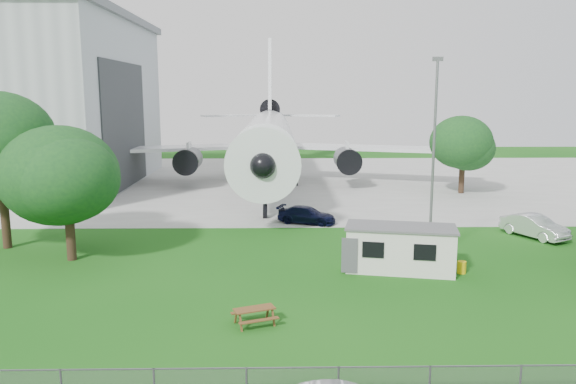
{
  "coord_description": "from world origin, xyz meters",
  "views": [
    {
      "loc": [
        -0.96,
        -26.44,
        10.06
      ],
      "look_at": [
        -0.32,
        8.0,
        4.0
      ],
      "focal_mm": 35.0,
      "sensor_mm": 36.0,
      "label": 1
    }
  ],
  "objects": [
    {
      "name": "ground",
      "position": [
        0.0,
        0.0,
        0.0
      ],
      "size": [
        160.0,
        160.0,
        0.0
      ],
      "primitive_type": "plane",
      "color": "#236619"
    },
    {
      "name": "concrete_apron",
      "position": [
        0.0,
        38.0,
        0.01
      ],
      "size": [
        120.0,
        46.0,
        0.03
      ],
      "primitive_type": "cube",
      "color": "#B7B7B2",
      "rests_on": "ground"
    },
    {
      "name": "airliner",
      "position": [
        -2.0,
        35.86,
        5.27
      ],
      "size": [
        46.36,
        47.73,
        17.69
      ],
      "color": "white",
      "rests_on": "ground"
    },
    {
      "name": "site_cabin",
      "position": [
        6.07,
        4.52,
        1.31
      ],
      "size": [
        6.96,
        3.91,
        2.62
      ],
      "color": "silver",
      "rests_on": "ground"
    },
    {
      "name": "picnic_west",
      "position": [
        -2.0,
        -3.04,
        0.0
      ],
      "size": [
        2.22,
        2.05,
        0.76
      ],
      "primitive_type": null,
      "rotation": [
        0.0,
        0.0,
        0.37
      ],
      "color": "brown",
      "rests_on": "ground"
    },
    {
      "name": "lamp_mast",
      "position": [
        8.2,
        6.2,
        6.0
      ],
      "size": [
        0.16,
        0.16,
        12.0
      ],
      "primitive_type": "cylinder",
      "color": "slate",
      "rests_on": "ground"
    },
    {
      "name": "tree_west_small",
      "position": [
        -13.61,
        6.98,
        4.88
      ],
      "size": [
        7.55,
        7.55,
        8.66
      ],
      "color": "#382619",
      "rests_on": "ground"
    },
    {
      "name": "tree_far_apron",
      "position": [
        17.77,
        29.66,
        4.75
      ],
      "size": [
        6.23,
        6.23,
        7.88
      ],
      "color": "#382619",
      "rests_on": "ground"
    },
    {
      "name": "car_ne_sedan",
      "position": [
        17.16,
        11.81,
        0.8
      ],
      "size": [
        3.69,
        5.09,
        1.6
      ],
      "primitive_type": "imported",
      "rotation": [
        0.0,
        0.0,
        0.47
      ],
      "color": "silver",
      "rests_on": "ground"
    },
    {
      "name": "car_apron_van",
      "position": [
        1.3,
        16.43,
        0.66
      ],
      "size": [
        4.94,
        3.34,
        1.33
      ],
      "primitive_type": "imported",
      "rotation": [
        0.0,
        0.0,
        1.21
      ],
      "color": "black",
      "rests_on": "ground"
    }
  ]
}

